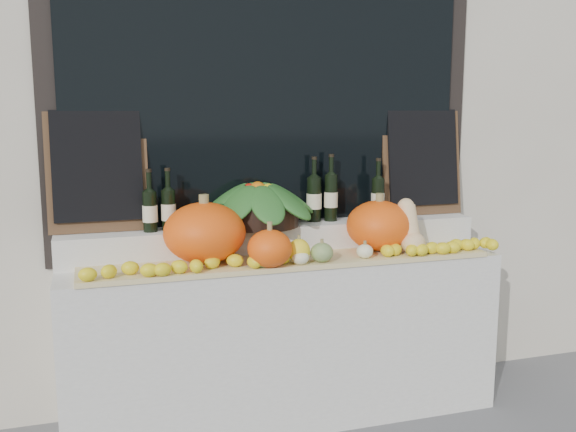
% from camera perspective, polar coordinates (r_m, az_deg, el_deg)
% --- Properties ---
extents(storefront_facade, '(7.00, 0.94, 4.50)m').
position_cam_1_polar(storefront_facade, '(4.04, -3.54, 17.83)').
color(storefront_facade, beige).
rests_on(storefront_facade, ground).
extents(display_sill, '(2.30, 0.55, 0.88)m').
position_cam_1_polar(display_sill, '(3.52, -0.37, -10.77)').
color(display_sill, silver).
rests_on(display_sill, ground).
extents(rear_tier, '(2.30, 0.25, 0.16)m').
position_cam_1_polar(rear_tier, '(3.52, -1.09, -1.99)').
color(rear_tier, silver).
rests_on(rear_tier, display_sill).
extents(straw_bedding, '(2.10, 0.32, 0.02)m').
position_cam_1_polar(straw_bedding, '(3.28, 0.26, -4.07)').
color(straw_bedding, tan).
rests_on(straw_bedding, display_sill).
extents(pumpkin_left, '(0.50, 0.50, 0.30)m').
position_cam_1_polar(pumpkin_left, '(3.20, -7.43, -1.47)').
color(pumpkin_left, '#FF590D').
rests_on(pumpkin_left, straw_bedding).
extents(pumpkin_right, '(0.35, 0.35, 0.27)m').
position_cam_1_polar(pumpkin_right, '(3.49, 8.09, -0.85)').
color(pumpkin_right, '#FF590D').
rests_on(pumpkin_right, straw_bedding).
extents(pumpkin_center, '(0.29, 0.29, 0.18)m').
position_cam_1_polar(pumpkin_center, '(3.10, -1.63, -2.90)').
color(pumpkin_center, '#FF590D').
rests_on(pumpkin_center, straw_bedding).
extents(butternut_squash, '(0.13, 0.20, 0.28)m').
position_cam_1_polar(butternut_squash, '(3.46, 10.83, -1.15)').
color(butternut_squash, '#EEC48C').
rests_on(butternut_squash, straw_bedding).
extents(decorative_gourds, '(0.63, 0.13, 0.14)m').
position_cam_1_polar(decorative_gourds, '(3.19, 1.88, -3.32)').
color(decorative_gourds, '#285E1C').
rests_on(decorative_gourds, straw_bedding).
extents(lemon_heap, '(2.20, 0.16, 0.06)m').
position_cam_1_polar(lemon_heap, '(3.16, 0.87, -3.74)').
color(lemon_heap, yellow).
rests_on(lemon_heap, straw_bedding).
extents(produce_bowl, '(0.67, 0.67, 0.25)m').
position_cam_1_polar(produce_bowl, '(3.44, -2.69, 1.13)').
color(produce_bowl, black).
rests_on(produce_bowl, rear_tier).
extents(wine_bottle_far_left, '(0.08, 0.08, 0.32)m').
position_cam_1_polar(wine_bottle_far_left, '(3.34, -12.18, 0.47)').
color(wine_bottle_far_left, black).
rests_on(wine_bottle_far_left, rear_tier).
extents(wine_bottle_near_left, '(0.08, 0.08, 0.32)m').
position_cam_1_polar(wine_bottle_near_left, '(3.37, -10.58, 0.61)').
color(wine_bottle_near_left, black).
rests_on(wine_bottle_near_left, rear_tier).
extents(wine_bottle_tall, '(0.08, 0.08, 0.36)m').
position_cam_1_polar(wine_bottle_tall, '(3.57, 2.33, 1.56)').
color(wine_bottle_tall, black).
rests_on(wine_bottle_tall, rear_tier).
extents(wine_bottle_near_right, '(0.08, 0.08, 0.37)m').
position_cam_1_polar(wine_bottle_near_right, '(3.59, 3.84, 1.71)').
color(wine_bottle_near_right, black).
rests_on(wine_bottle_near_right, rear_tier).
extents(wine_bottle_far_right, '(0.08, 0.08, 0.35)m').
position_cam_1_polar(wine_bottle_far_right, '(3.68, 7.98, 1.62)').
color(wine_bottle_far_right, black).
rests_on(wine_bottle_far_right, rear_tier).
extents(chalkboard_left, '(0.50, 0.12, 0.62)m').
position_cam_1_polar(chalkboard_left, '(3.39, -16.58, 4.04)').
color(chalkboard_left, '#4C331E').
rests_on(chalkboard_left, rear_tier).
extents(chalkboard_right, '(0.50, 0.12, 0.62)m').
position_cam_1_polar(chalkboard_right, '(3.87, 11.84, 4.89)').
color(chalkboard_right, '#4C331E').
rests_on(chalkboard_right, rear_tier).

